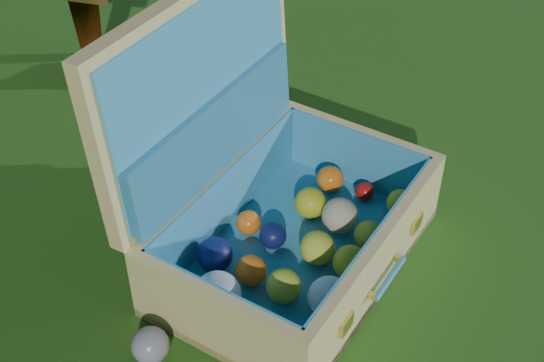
# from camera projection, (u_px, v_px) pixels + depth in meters

# --- Properties ---
(ground) EXTENTS (60.00, 60.00, 0.00)m
(ground) POSITION_uv_depth(u_px,v_px,m) (309.00, 249.00, 1.75)
(ground) COLOR #215114
(ground) RESTS_ON ground
(stray_ball) EXTENTS (0.08, 0.08, 0.08)m
(stray_ball) POSITION_uv_depth(u_px,v_px,m) (150.00, 345.00, 1.49)
(stray_ball) COLOR teal
(stray_ball) RESTS_ON ground
(suitcase) EXTENTS (0.74, 0.65, 0.60)m
(suitcase) POSITION_uv_depth(u_px,v_px,m) (265.00, 196.00, 1.63)
(suitcase) COLOR #DDC877
(suitcase) RESTS_ON ground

